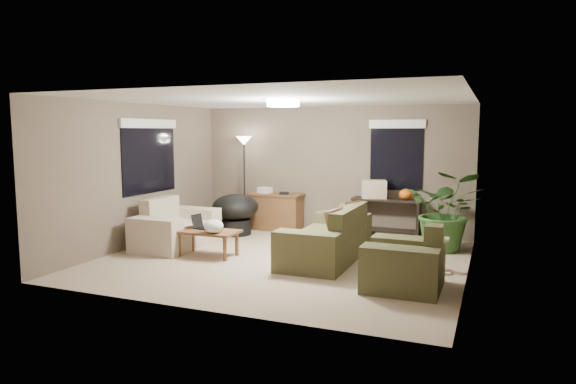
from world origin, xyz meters
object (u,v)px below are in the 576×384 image
at_px(armchair, 405,266).
at_px(coffee_table, 208,234).
at_px(papasan_chair, 235,211).
at_px(main_sofa, 329,241).
at_px(houseplant, 446,219).
at_px(floor_lamp, 244,152).
at_px(desk, 276,211).
at_px(console_table, 387,215).
at_px(cat_scratching_post, 440,257).
at_px(loveseat, 175,230).

bearing_deg(armchair, coffee_table, 170.45).
bearing_deg(papasan_chair, main_sofa, -27.38).
distance_m(armchair, houseplant, 2.42).
bearing_deg(armchair, floor_lamp, 142.36).
xyz_separation_m(armchair, papasan_chair, (-3.65, 2.26, 0.17)).
xyz_separation_m(desk, console_table, (2.26, 0.05, 0.06)).
distance_m(desk, papasan_chair, 0.93).
xyz_separation_m(armchair, coffee_table, (-3.25, 0.55, 0.06)).
distance_m(floor_lamp, houseplant, 4.25).
bearing_deg(houseplant, coffee_table, -152.53).
xyz_separation_m(houseplant, cat_scratching_post, (0.05, -1.42, -0.32)).
bearing_deg(coffee_table, houseplant, 27.47).
height_order(floor_lamp, houseplant, floor_lamp).
bearing_deg(console_table, cat_scratching_post, -60.29).
bearing_deg(main_sofa, cat_scratching_post, -3.77).
distance_m(main_sofa, loveseat, 2.79).
distance_m(loveseat, houseplant, 4.68).
bearing_deg(floor_lamp, cat_scratching_post, -25.31).
relative_size(desk, floor_lamp, 0.58).
relative_size(armchair, floor_lamp, 0.52).
distance_m(armchair, papasan_chair, 4.30).
relative_size(loveseat, cat_scratching_post, 3.20).
relative_size(main_sofa, houseplant, 1.60).
relative_size(desk, cat_scratching_post, 2.20).
relative_size(main_sofa, console_table, 1.69).
height_order(papasan_chair, houseplant, houseplant).
bearing_deg(main_sofa, papasan_chair, 152.62).
bearing_deg(desk, houseplant, -10.40).
bearing_deg(cat_scratching_post, armchair, -109.75).
distance_m(armchair, console_table, 3.18).
height_order(coffee_table, console_table, console_table).
xyz_separation_m(loveseat, floor_lamp, (0.36, 1.98, 1.30)).
distance_m(coffee_table, cat_scratching_post, 3.62).
bearing_deg(console_table, main_sofa, -104.44).
xyz_separation_m(console_table, houseplant, (1.14, -0.67, 0.10)).
bearing_deg(cat_scratching_post, desk, 149.37).
xyz_separation_m(armchair, cat_scratching_post, (0.35, 0.96, -0.08)).
xyz_separation_m(desk, cat_scratching_post, (3.46, -2.05, -0.16)).
height_order(desk, papasan_chair, papasan_chair).
distance_m(coffee_table, desk, 2.47).
height_order(main_sofa, armchair, same).
xyz_separation_m(loveseat, desk, (1.03, 2.08, 0.08)).
bearing_deg(desk, console_table, 1.22).
bearing_deg(desk, floor_lamp, -172.11).
bearing_deg(loveseat, console_table, 32.83).
xyz_separation_m(main_sofa, papasan_chair, (-2.29, 1.19, 0.17)).
bearing_deg(loveseat, papasan_chair, 69.72).
bearing_deg(floor_lamp, loveseat, -100.28).
height_order(armchair, coffee_table, armchair).
relative_size(coffee_table, floor_lamp, 0.52).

